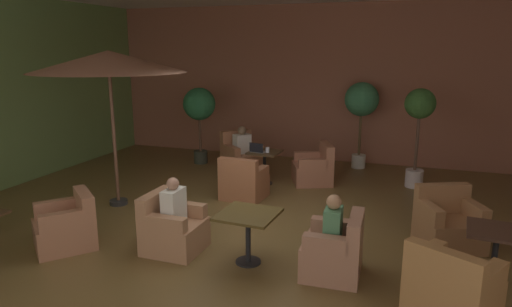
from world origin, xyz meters
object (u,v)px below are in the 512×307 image
(patron_by_window, at_px, (174,203))
(potted_tree_left_corner, at_px, (419,117))
(armchair_front_left_south, at_px, (314,169))
(cafe_table_mid_center, at_px, (248,223))
(patio_umbrella_tall_red, at_px, (109,62))
(cafe_table_rear_right, at_px, (496,242))
(armchair_front_right_north, at_px, (67,227))
(armchair_mid_center_north, at_px, (172,229))
(armchair_rear_right_south, at_px, (451,291))
(potted_tree_mid_right, at_px, (199,108))
(open_laptop, at_px, (258,150))
(cafe_table_front_left, at_px, (265,159))
(armchair_mid_center_east, at_px, (335,252))
(patron_blue_shirt, at_px, (242,142))
(potted_tree_mid_left, at_px, (362,104))
(armchair_front_left_north, at_px, (241,158))
(armchair_rear_right_east, at_px, (448,225))
(iced_drink_cup, at_px, (267,150))
(patron_with_friend, at_px, (333,221))
(armchair_front_left_east, at_px, (244,183))

(patron_by_window, bearing_deg, potted_tree_left_corner, 53.47)
(armchair_front_left_south, distance_m, cafe_table_mid_center, 3.89)
(patio_umbrella_tall_red, bearing_deg, cafe_table_rear_right, -9.15)
(armchair_front_right_north, bearing_deg, potted_tree_left_corner, 44.98)
(armchair_mid_center_north, distance_m, armchair_rear_right_south, 3.62)
(armchair_front_right_north, relative_size, potted_tree_mid_right, 0.57)
(open_laptop, bearing_deg, cafe_table_rear_right, -36.31)
(cafe_table_front_left, xyz_separation_m, patron_by_window, (-0.19, -3.47, 0.17))
(armchair_front_right_north, relative_size, armchair_mid_center_east, 1.30)
(potted_tree_left_corner, distance_m, patron_blue_shirt, 3.78)
(potted_tree_left_corner, xyz_separation_m, potted_tree_mid_left, (-1.26, 1.19, 0.08))
(armchair_front_left_south, relative_size, potted_tree_left_corner, 0.50)
(armchair_front_left_north, distance_m, potted_tree_mid_right, 1.68)
(armchair_front_left_north, xyz_separation_m, armchair_mid_center_east, (2.82, -4.14, -0.03))
(cafe_table_front_left, xyz_separation_m, patio_umbrella_tall_red, (-2.12, -2.08, 2.02))
(cafe_table_front_left, xyz_separation_m, armchair_rear_right_east, (3.43, -2.04, -0.21))
(potted_tree_mid_left, bearing_deg, armchair_mid_center_east, -86.53)
(cafe_table_mid_center, bearing_deg, armchair_mid_center_north, 179.00)
(potted_tree_mid_left, bearing_deg, potted_tree_left_corner, -43.44)
(potted_tree_left_corner, height_order, iced_drink_cup, potted_tree_left_corner)
(armchair_mid_center_east, bearing_deg, patron_with_friend, -178.08)
(armchair_mid_center_north, bearing_deg, armchair_mid_center_east, 0.46)
(armchair_mid_center_north, relative_size, iced_drink_cup, 7.45)
(armchair_front_left_east, distance_m, potted_tree_mid_left, 3.71)
(cafe_table_mid_center, bearing_deg, armchair_front_right_north, -171.73)
(armchair_mid_center_east, bearing_deg, patio_umbrella_tall_red, 161.85)
(armchair_front_left_south, height_order, patron_blue_shirt, patron_blue_shirt)
(armchair_mid_center_north, height_order, patron_by_window, patron_by_window)
(armchair_mid_center_east, bearing_deg, patron_blue_shirt, 124.14)
(armchair_front_right_north, bearing_deg, iced_drink_cup, 64.75)
(iced_drink_cup, bearing_deg, armchair_front_left_south, 28.22)
(patio_umbrella_tall_red, bearing_deg, open_laptop, 44.34)
(cafe_table_rear_right, distance_m, open_laptop, 4.95)
(potted_tree_left_corner, relative_size, iced_drink_cup, 18.30)
(armchair_front_left_north, bearing_deg, potted_tree_mid_right, 159.49)
(patron_blue_shirt, bearing_deg, armchair_rear_right_south, -48.78)
(armchair_front_left_south, height_order, armchair_front_right_north, armchair_front_left_south)
(armchair_mid_center_north, relative_size, patron_by_window, 1.27)
(patron_with_friend, bearing_deg, armchair_front_left_south, 105.04)
(armchair_rear_right_south, relative_size, patron_with_friend, 1.71)
(armchair_rear_right_east, bearing_deg, potted_tree_mid_right, 149.67)
(armchair_mid_center_north, bearing_deg, patio_umbrella_tall_red, 143.80)
(armchair_mid_center_north, xyz_separation_m, potted_tree_left_corner, (3.20, 4.26, 1.14))
(armchair_front_right_north, height_order, patron_by_window, patron_by_window)
(potted_tree_left_corner, bearing_deg, potted_tree_mid_left, 136.56)
(cafe_table_front_left, relative_size, patron_by_window, 1.08)
(armchair_front_left_south, height_order, cafe_table_mid_center, armchair_front_left_south)
(cafe_table_front_left, relative_size, armchair_rear_right_south, 0.67)
(armchair_mid_center_north, xyz_separation_m, open_laptop, (0.12, 3.35, 0.44))
(armchair_rear_right_east, distance_m, patron_with_friend, 2.05)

